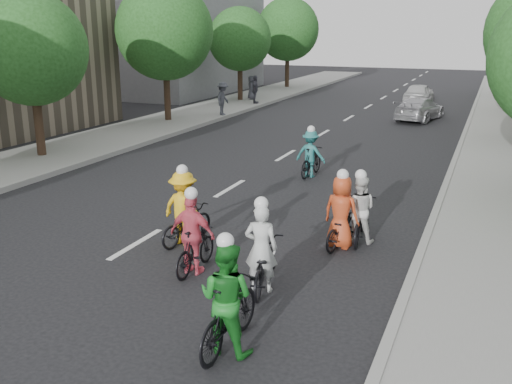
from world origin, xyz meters
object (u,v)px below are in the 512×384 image
Objects in this scene: cyclist_5 at (262,260)px; spectator_1 at (255,89)px; spectator_2 at (251,88)px; cyclist_2 at (228,306)px; cyclist_3 at (341,220)px; cyclist_6 at (359,216)px; cyclist_0 at (311,157)px; follow_car_lead at (420,109)px; cyclist_1 at (194,241)px; follow_car_trail at (419,93)px; cyclist_4 at (185,214)px; spectator_0 at (223,99)px.

cyclist_5 is 25.69m from spectator_1.
cyclist_2 is at bearing -177.30° from spectator_2.
spectator_2 is at bearing 14.14° from spectator_1.
cyclist_3 is 0.98× the size of cyclist_6.
spectator_1 is at bearing -78.73° from cyclist_5.
follow_car_lead is at bearing -92.19° from cyclist_0.
spectator_1 reaches higher than spectator_2.
cyclist_1 is 24.97m from spectator_1.
spectator_2 is (-11.90, 22.77, 0.28)m from cyclist_3.
cyclist_2 is 1.26× the size of spectator_2.
cyclist_0 is at bearing 90.53° from follow_car_trail.
cyclist_1 reaches higher than cyclist_6.
follow_car_trail is at bearing -82.35° from cyclist_4.
follow_car_trail is 2.13× the size of spectator_0.
spectator_2 is at bearing -53.25° from cyclist_3.
follow_car_trail is (-0.88, 28.74, 0.05)m from cyclist_5.
follow_car_lead is at bearing -92.91° from cyclist_6.
cyclist_5 is at bearing 82.41° from cyclist_3.
cyclist_0 is 17.46m from spectator_1.
follow_car_lead is 10.31m from spectator_1.
spectator_0 is at bearing -47.08° from cyclist_3.
cyclist_1 is (0.15, -8.16, 0.00)m from cyclist_0.
cyclist_4 is 25.43m from spectator_2.
spectator_1 reaches higher than follow_car_trail.
follow_car_trail is at bearing -91.69° from cyclist_6.
cyclist_1 is 2.94m from cyclist_2.
cyclist_0 is at bearing 93.78° from follow_car_lead.
cyclist_3 is at bearing -148.84° from spectator_0.
spectator_0 reaches higher than spectator_1.
cyclist_3 is at bearing 103.40° from follow_car_lead.
cyclist_1 is at bearing 96.21° from cyclist_0.
cyclist_3 is 23.62m from spectator_1.
cyclist_2 reaches higher than cyclist_4.
cyclist_3 is 0.43× the size of follow_car_lead.
cyclist_3 is at bearing -132.72° from cyclist_1.
spectator_0 reaches higher than cyclist_2.
follow_car_trail is (-1.18, 30.87, -0.08)m from cyclist_2.
cyclist_0 is 1.12× the size of spectator_2.
spectator_2 is (-1.03, 1.81, -0.10)m from spectator_1.
cyclist_4 reaches higher than spectator_2.
follow_car_lead is at bearing -116.11° from spectator_1.
cyclist_5 reaches higher than follow_car_trail.
cyclist_5 reaches higher than cyclist_0.
cyclist_6 is (3.59, 1.66, -0.08)m from cyclist_4.
spectator_1 is (-8.54, 23.46, 0.35)m from cyclist_1.
spectator_1 reaches higher than cyclist_1.
cyclist_6 is (1.09, 3.17, 0.01)m from cyclist_5.
follow_car_trail reaches higher than follow_car_lead.
cyclist_0 is 0.99× the size of spectator_1.
follow_car_trail is (1.62, 27.24, -0.04)m from cyclist_4.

